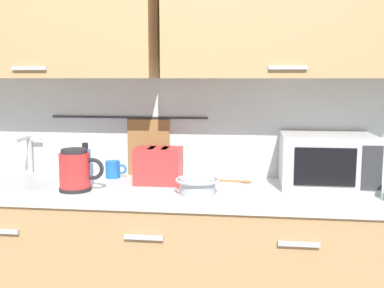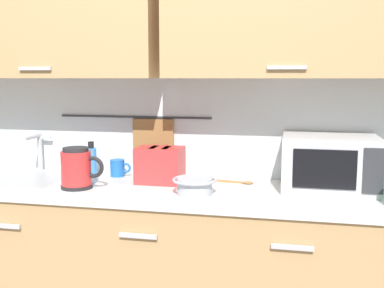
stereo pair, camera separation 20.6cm
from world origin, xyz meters
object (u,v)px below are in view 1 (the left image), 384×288
Objects in this scene: microwave at (327,161)px; toaster at (158,165)px; mixing_bowl at (198,185)px; dish_soap_bottle at (86,162)px; mug_near_sink at (113,169)px; electric_kettle at (76,170)px; wooden_spoon at (233,181)px.

toaster is (-0.86, -0.03, -0.04)m from microwave.
toaster is (-0.23, 0.20, 0.05)m from mixing_bowl.
dish_soap_bottle reaches higher than mug_near_sink.
microwave is 1.26m from electric_kettle.
electric_kettle is 1.06× the size of mixing_bowl.
microwave is 1.30m from dish_soap_bottle.
microwave is 1.66× the size of wooden_spoon.
mug_near_sink is at bearing 176.12° from microwave.
microwave is 0.87m from toaster.
toaster is at bearing -20.93° from mug_near_sink.
microwave is 2.15× the size of mixing_bowl.
wooden_spoon is at bearing 11.63° from toaster.
electric_kettle is at bearing -179.42° from mixing_bowl.
wooden_spoon is at bearing 60.66° from mixing_bowl.
toaster reaches higher than mug_near_sink.
microwave is 3.83× the size of mug_near_sink.
toaster reaches higher than mixing_bowl.
mixing_bowl is (0.66, -0.29, -0.04)m from dish_soap_bottle.
electric_kettle is 1.16× the size of dish_soap_bottle.
mug_near_sink is (0.15, 0.02, -0.04)m from dish_soap_bottle.
electric_kettle is at bearing -150.96° from toaster.
microwave reaches higher than electric_kettle.
mug_near_sink is at bearing 177.73° from wooden_spoon.
electric_kettle is (-1.24, -0.24, -0.03)m from microwave.
toaster is (0.37, 0.21, -0.01)m from electric_kettle.
mixing_bowl is at bearing 0.58° from electric_kettle.
microwave reaches higher than wooden_spoon.
microwave is at bearing 1.91° from toaster.
mixing_bowl is (-0.63, -0.23, -0.09)m from microwave.
microwave is at bearing 19.91° from mixing_bowl.
dish_soap_bottle is 0.92× the size of mixing_bowl.
microwave is 0.68m from mixing_bowl.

